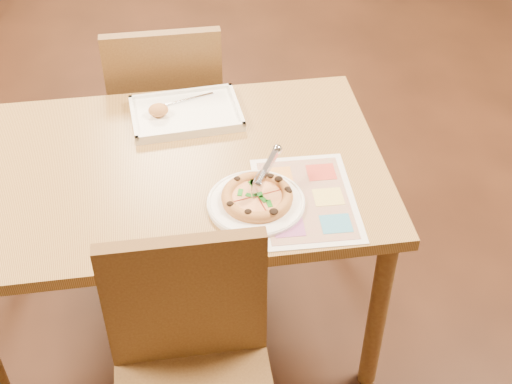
{
  "coord_description": "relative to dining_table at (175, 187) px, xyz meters",
  "views": [
    {
      "loc": [
        0.0,
        -1.72,
        2.1
      ],
      "look_at": [
        0.23,
        -0.22,
        0.77
      ],
      "focal_mm": 50.0,
      "sensor_mm": 36.0,
      "label": 1
    }
  ],
  "objects": [
    {
      "name": "chair_far",
      "position": [
        -0.0,
        0.6,
        -0.07
      ],
      "size": [
        0.42,
        0.42,
        0.47
      ],
      "rotation": [
        0.0,
        0.0,
        3.14
      ],
      "color": "brown",
      "rests_on": "ground"
    },
    {
      "name": "plate",
      "position": [
        0.23,
        -0.22,
        0.09
      ],
      "size": [
        0.35,
        0.35,
        0.02
      ],
      "primitive_type": "cylinder",
      "rotation": [
        0.0,
        0.0,
        -0.27
      ],
      "color": "white",
      "rests_on": "dining_table"
    },
    {
      "name": "menu",
      "position": [
        0.37,
        -0.21,
        0.09
      ],
      "size": [
        0.3,
        0.41,
        0.0
      ],
      "primitive_type": "cube",
      "rotation": [
        0.0,
        0.0,
        -0.03
      ],
      "color": "white",
      "rests_on": "dining_table"
    },
    {
      "name": "appetizer_tray",
      "position": [
        0.05,
        0.25,
        0.1
      ],
      "size": [
        0.38,
        0.27,
        0.06
      ],
      "rotation": [
        0.0,
        0.0,
        0.07
      ],
      "color": "white",
      "rests_on": "dining_table"
    },
    {
      "name": "pizza",
      "position": [
        0.23,
        -0.21,
        0.11
      ],
      "size": [
        0.21,
        0.21,
        0.03
      ],
      "rotation": [
        0.0,
        0.0,
        0.22
      ],
      "color": "#DA894A",
      "rests_on": "plate"
    },
    {
      "name": "dining_table",
      "position": [
        0.0,
        0.0,
        0.0
      ],
      "size": [
        1.3,
        0.85,
        0.72
      ],
      "color": "#A07C40",
      "rests_on": "ground"
    },
    {
      "name": "pizza_cutter",
      "position": [
        0.26,
        -0.18,
        0.17
      ],
      "size": [
        0.1,
        0.14,
        0.09
      ],
      "rotation": [
        0.0,
        0.0,
        0.94
      ],
      "color": "silver",
      "rests_on": "pizza"
    },
    {
      "name": "chair_near",
      "position": [
        0.0,
        -0.6,
        -0.07
      ],
      "size": [
        0.42,
        0.42,
        0.47
      ],
      "color": "brown",
      "rests_on": "ground"
    }
  ]
}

